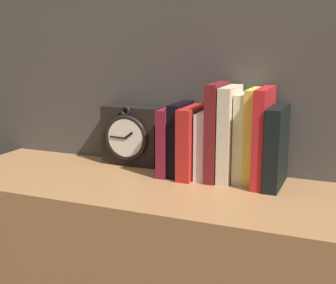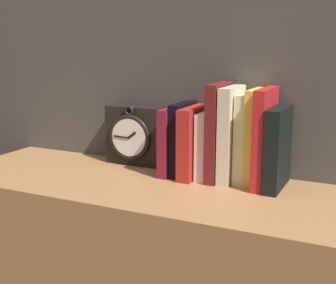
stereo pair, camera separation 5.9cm
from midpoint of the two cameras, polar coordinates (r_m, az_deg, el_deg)
The scene contains 11 objects.
clock at distance 1.40m, azimuth -2.93°, elevation 0.79°, with size 0.18×0.07×0.18m.
book_slot0_maroon at distance 1.30m, azimuth 1.84°, elevation 0.16°, with size 0.03×0.14×0.19m.
book_slot1_black at distance 1.30m, azimuth 3.11°, elevation 0.38°, with size 0.03×0.13×0.20m.
book_slot2_red at distance 1.27m, azimuth 4.47°, elevation -0.02°, with size 0.04×0.15×0.19m.
book_slot3_white at distance 1.27m, azimuth 6.24°, elevation -0.34°, with size 0.03×0.13×0.18m.
book_slot4_maroon at distance 1.25m, azimuth 7.53°, elevation 1.22°, with size 0.03×0.14×0.26m.
book_slot5_cream at distance 1.24m, azimuth 9.05°, elevation 0.92°, with size 0.03×0.14×0.25m.
book_slot6_cream at distance 1.25m, azimuth 10.64°, elevation 0.48°, with size 0.03×0.11×0.23m.
book_slot7_yellow at distance 1.24m, azimuth 11.93°, elevation 0.64°, with size 0.03×0.12×0.25m.
book_slot8_red at distance 1.21m, azimuth 13.08°, elevation 0.48°, with size 0.03×0.15×0.25m.
book_slot9_black at distance 1.21m, azimuth 14.60°, elevation -0.73°, with size 0.04×0.16×0.21m.
Camera 2 is at (0.50, -1.04, 1.09)m, focal length 50.00 mm.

